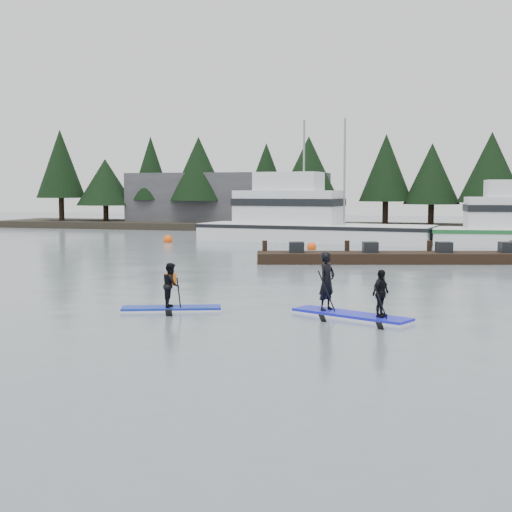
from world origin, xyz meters
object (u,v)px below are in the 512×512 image
(floating_dock, at_px, (412,258))
(paddleboard_solo, at_px, (171,293))
(fishing_boat_large, at_px, (308,231))
(paddleboard_duo, at_px, (350,296))

(floating_dock, relative_size, paddleboard_solo, 5.10)
(fishing_boat_large, distance_m, floating_dock, 15.02)
(fishing_boat_large, height_order, paddleboard_solo, fishing_boat_large)
(floating_dock, bearing_deg, paddleboard_duo, -108.36)
(paddleboard_solo, relative_size, paddleboard_duo, 0.84)
(fishing_boat_large, xyz_separation_m, paddleboard_duo, (7.37, -28.17, -0.09))
(floating_dock, relative_size, paddleboard_duo, 4.28)
(fishing_boat_large, bearing_deg, floating_dock, -51.98)
(fishing_boat_large, height_order, floating_dock, fishing_boat_large)
(paddleboard_duo, bearing_deg, paddleboard_solo, -152.64)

